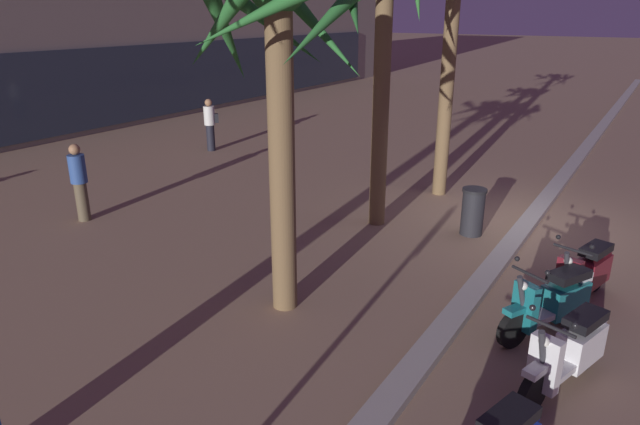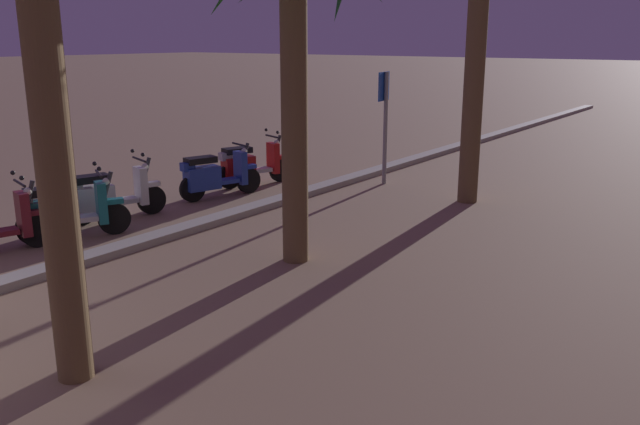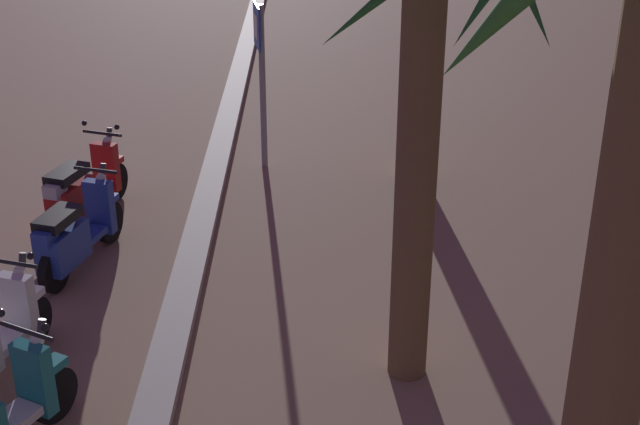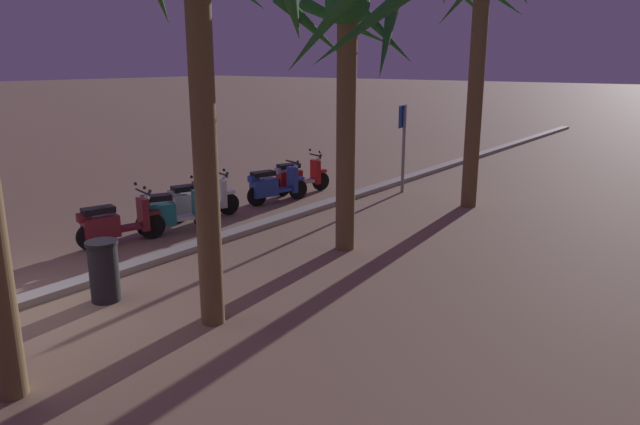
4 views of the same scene
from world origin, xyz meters
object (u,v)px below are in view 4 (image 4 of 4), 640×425
crossing_sign (403,138)px  scooter_maroon_tail_end (115,224)px  scooter_teal_lead_nearest (171,212)px  palm_tree_near_sign (479,21)px  scooter_white_gap_after_mid (198,200)px  scooter_red_second_in_line (298,177)px  litter_bin (104,270)px  palm_tree_mid_walkway (200,11)px  scooter_blue_far_back (273,186)px  palm_tree_far_corner (345,52)px

crossing_sign → scooter_maroon_tail_end: bearing=-15.4°
scooter_teal_lead_nearest → palm_tree_near_sign: size_ratio=0.26×
scooter_teal_lead_nearest → scooter_white_gap_after_mid: bearing=-160.3°
scooter_white_gap_after_mid → palm_tree_near_sign: palm_tree_near_sign is taller
palm_tree_near_sign → scooter_red_second_in_line: bearing=-71.6°
scooter_red_second_in_line → litter_bin: 7.97m
scooter_white_gap_after_mid → palm_tree_near_sign: (-4.97, 4.45, 4.02)m
crossing_sign → palm_tree_mid_walkway: (9.05, 2.05, 2.66)m
scooter_teal_lead_nearest → litter_bin: bearing=34.8°
scooter_red_second_in_line → scooter_teal_lead_nearest: 4.65m
scooter_red_second_in_line → palm_tree_mid_walkway: 9.11m
scooter_blue_far_back → crossing_sign: size_ratio=0.72×
scooter_red_second_in_line → litter_bin: size_ratio=1.81×
palm_tree_far_corner → scooter_blue_far_back: bearing=-119.4°
scooter_white_gap_after_mid → palm_tree_mid_walkway: bearing=50.2°
scooter_maroon_tail_end → litter_bin: 2.90m
scooter_white_gap_after_mid → palm_tree_mid_walkway: size_ratio=0.32×
scooter_red_second_in_line → litter_bin: (7.61, 2.36, 0.02)m
crossing_sign → palm_tree_mid_walkway: size_ratio=0.44×
scooter_red_second_in_line → palm_tree_mid_walkway: (7.15, 4.25, 3.71)m
crossing_sign → palm_tree_far_corner: size_ratio=0.48×
palm_tree_far_corner → palm_tree_near_sign: size_ratio=0.82×
palm_tree_far_corner → palm_tree_mid_walkway: bearing=6.9°
scooter_white_gap_after_mid → crossing_sign: crossing_sign is taller
litter_bin → palm_tree_near_sign: bearing=167.6°
palm_tree_far_corner → litter_bin: bearing=-18.2°
scooter_white_gap_after_mid → palm_tree_near_sign: 7.79m
scooter_white_gap_after_mid → crossing_sign: bearing=157.0°
scooter_red_second_in_line → scooter_blue_far_back: size_ratio=0.99×
palm_tree_near_sign → litter_bin: size_ratio=6.37×
scooter_blue_far_back → litter_bin: size_ratio=1.83×
scooter_blue_far_back → litter_bin: 6.71m
palm_tree_mid_walkway → palm_tree_near_sign: bearing=179.3°
scooter_white_gap_after_mid → palm_tree_near_sign: bearing=138.1°
scooter_teal_lead_nearest → scooter_maroon_tail_end: bearing=-11.1°
scooter_teal_lead_nearest → crossing_sign: (-6.54, 1.90, 1.04)m
scooter_red_second_in_line → scooter_white_gap_after_mid: 3.52m
palm_tree_far_corner → scooter_maroon_tail_end: bearing=-55.4°
palm_tree_mid_walkway → crossing_sign: bearing=-167.2°
scooter_white_gap_after_mid → scooter_maroon_tail_end: bearing=4.1°
scooter_maroon_tail_end → palm_tree_near_sign: bearing=149.6°
palm_tree_near_sign → scooter_white_gap_after_mid: bearing=-41.9°
scooter_red_second_in_line → scooter_maroon_tail_end: 5.85m
palm_tree_far_corner → litter_bin: 5.60m
scooter_white_gap_after_mid → palm_tree_far_corner: (-0.24, 3.89, 3.27)m
scooter_red_second_in_line → crossing_sign: crossing_sign is taller
scooter_blue_far_back → scooter_white_gap_after_mid: scooter_white_gap_after_mid is taller
crossing_sign → litter_bin: (9.51, 0.16, -1.02)m
scooter_white_gap_after_mid → palm_tree_near_sign: size_ratio=0.29×
crossing_sign → scooter_blue_far_back: bearing=-32.3°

